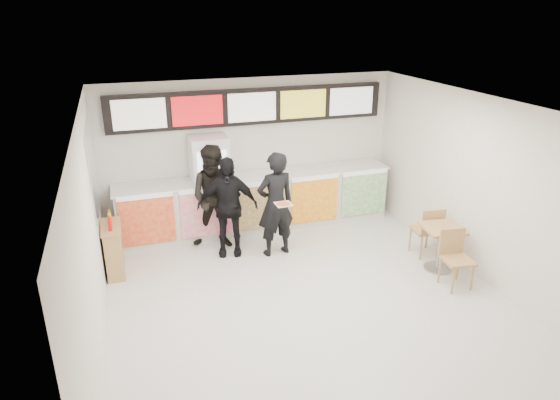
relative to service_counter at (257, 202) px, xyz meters
name	(u,v)px	position (x,y,z in m)	size (l,w,h in m)	color
floor	(314,308)	(0.00, -3.09, -0.57)	(7.00, 7.00, 0.00)	beige
ceiling	(320,112)	(0.00, -3.09, 2.43)	(7.00, 7.00, 0.00)	white
wall_back	(251,153)	(0.00, 0.41, 0.93)	(6.00, 6.00, 0.00)	silver
wall_left	(91,248)	(-3.00, -3.09, 0.93)	(7.00, 7.00, 0.00)	silver
wall_right	(492,194)	(3.00, -3.09, 0.93)	(7.00, 7.00, 0.00)	silver
service_counter	(257,202)	(0.00, 0.00, 0.00)	(5.56, 0.77, 1.14)	silver
menu_board	(251,107)	(0.00, 0.32, 1.88)	(5.50, 0.14, 0.70)	black
drinks_fridge	(211,187)	(-0.93, 0.02, 0.43)	(0.70, 0.67, 2.00)	white
mirror_panel	(93,170)	(-2.99, -0.64, 1.18)	(0.01, 2.00, 1.50)	#B2B7BF
customer_main	(275,204)	(0.00, -1.19, 0.40)	(0.71, 0.47, 1.94)	black
customer_left	(216,197)	(-0.95, -0.54, 0.41)	(0.96, 0.75, 1.97)	black
customer_mid	(227,207)	(-0.81, -0.90, 0.35)	(1.09, 0.45, 1.85)	black
pizza_slice	(284,204)	(0.00, -1.64, 0.58)	(0.36, 0.36, 0.02)	beige
cafe_table	(441,240)	(2.50, -2.65, -0.02)	(0.73, 1.67, 0.95)	tan
condiment_ledge	(114,249)	(-2.82, -1.01, -0.12)	(0.32, 0.79, 1.05)	tan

